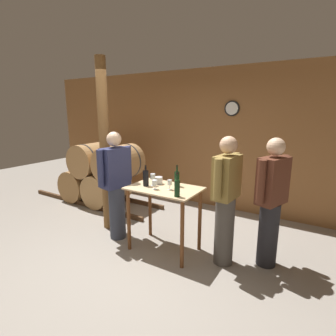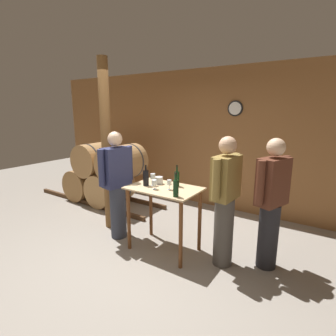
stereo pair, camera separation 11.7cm
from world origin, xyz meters
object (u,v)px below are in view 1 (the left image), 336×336
at_px(wine_bottle_center, 177,187).
at_px(ice_bucket, 159,180).
at_px(wooden_post, 105,147).
at_px(person_visitor_bearded, 271,201).
at_px(wine_bottle_far_left, 146,178).
at_px(wine_glass_near_left, 153,177).
at_px(wine_glass_near_center, 155,183).
at_px(person_host, 116,184).
at_px(wine_bottle_left, 177,178).
at_px(wine_glass_near_right, 170,183).
at_px(person_visitor_with_scarf, 226,199).

distance_m(wine_bottle_center, ice_bucket, 0.60).
bearing_deg(wooden_post, person_visitor_bearded, 5.82).
bearing_deg(wine_bottle_far_left, wooden_post, 168.85).
relative_size(wine_glass_near_left, ice_bucket, 1.44).
height_order(wine_bottle_far_left, wine_glass_near_center, wine_bottle_far_left).
bearing_deg(ice_bucket, wine_glass_near_center, -67.50).
bearing_deg(wooden_post, person_host, -26.63).
bearing_deg(ice_bucket, wooden_post, 179.23).
bearing_deg(person_visitor_bearded, wine_bottle_left, -169.36).
relative_size(wine_bottle_far_left, wine_bottle_left, 0.98).
height_order(wine_glass_near_right, ice_bucket, wine_glass_near_right).
relative_size(wine_bottle_center, ice_bucket, 2.58).
xyz_separation_m(wine_glass_near_center, wine_glass_near_right, (0.17, 0.09, 0.00)).
bearing_deg(person_visitor_with_scarf, wine_bottle_center, -144.48).
height_order(wine_bottle_left, person_visitor_bearded, person_visitor_bearded).
bearing_deg(person_visitor_with_scarf, wine_glass_near_center, -164.07).
bearing_deg(ice_bucket, wine_bottle_far_left, -118.98).
xyz_separation_m(wine_glass_near_right, person_visitor_with_scarf, (0.70, 0.16, -0.14)).
height_order(wine_bottle_center, person_visitor_bearded, person_visitor_bearded).
height_order(wine_bottle_far_left, ice_bucket, wine_bottle_far_left).
bearing_deg(wine_glass_near_center, person_visitor_bearded, 20.31).
distance_m(wooden_post, ice_bucket, 1.10).
height_order(wine_glass_near_left, person_visitor_with_scarf, person_visitor_with_scarf).
bearing_deg(person_host, wine_glass_near_right, 2.11).
bearing_deg(person_host, person_visitor_bearded, 12.03).
distance_m(wine_bottle_left, person_visitor_bearded, 1.22).
relative_size(wooden_post, person_visitor_bearded, 1.67).
bearing_deg(person_host, wine_glass_near_left, 6.82).
height_order(wine_bottle_left, wine_bottle_center, wine_bottle_center).
height_order(wine_glass_near_left, wine_glass_near_right, wine_glass_near_left).
distance_m(ice_bucket, person_host, 0.67).
bearing_deg(person_visitor_with_scarf, wine_bottle_far_left, -170.24).
bearing_deg(wine_glass_near_right, person_visitor_bearded, 19.21).
distance_m(wine_bottle_left, wine_glass_near_right, 0.19).
xyz_separation_m(wine_bottle_center, wine_glass_near_right, (-0.22, 0.19, -0.02)).
xyz_separation_m(wine_bottle_center, wine_glass_near_left, (-0.51, 0.23, 0.01)).
bearing_deg(ice_bucket, wine_glass_near_right, -28.24).
distance_m(wine_glass_near_left, person_visitor_bearded, 1.54).
distance_m(person_host, person_visitor_bearded, 2.14).
bearing_deg(wine_glass_near_left, wooden_post, 173.16).
xyz_separation_m(wine_bottle_left, person_visitor_bearded, (1.18, 0.22, -0.17)).
bearing_deg(person_host, ice_bucket, 15.76).
bearing_deg(wine_glass_near_right, wine_bottle_center, -40.63).
bearing_deg(wine_glass_near_center, wine_bottle_left, 58.22).
bearing_deg(wooden_post, person_visitor_with_scarf, 0.03).
distance_m(wooden_post, wine_glass_near_center, 1.20).
relative_size(wine_bottle_left, wine_bottle_center, 0.99).
bearing_deg(wine_bottle_left, wine_glass_near_left, -152.96).
xyz_separation_m(wine_bottle_center, person_visitor_with_scarf, (0.49, 0.35, -0.16)).
relative_size(ice_bucket, person_visitor_bearded, 0.07).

